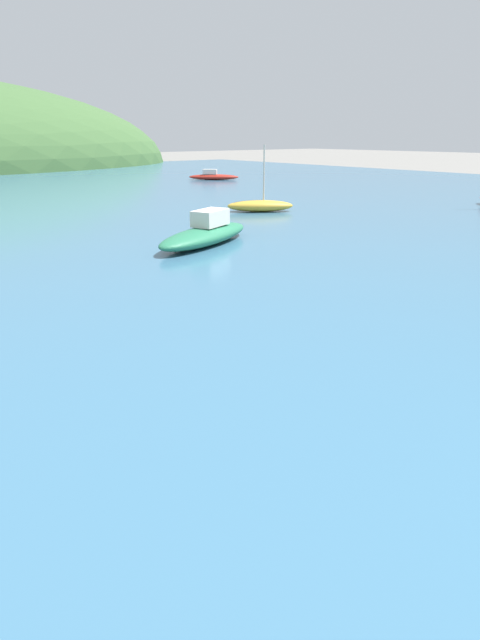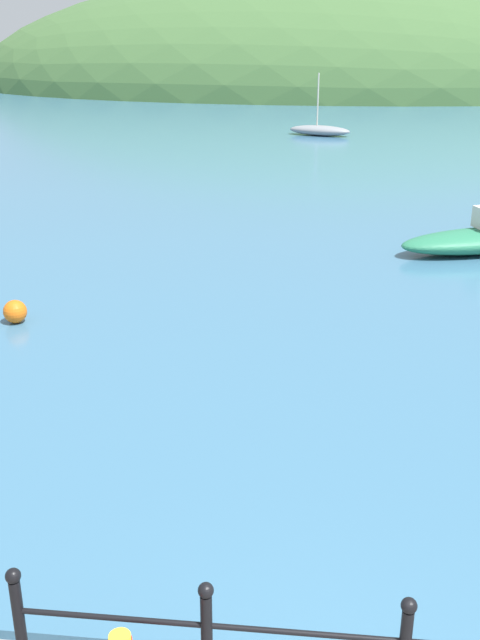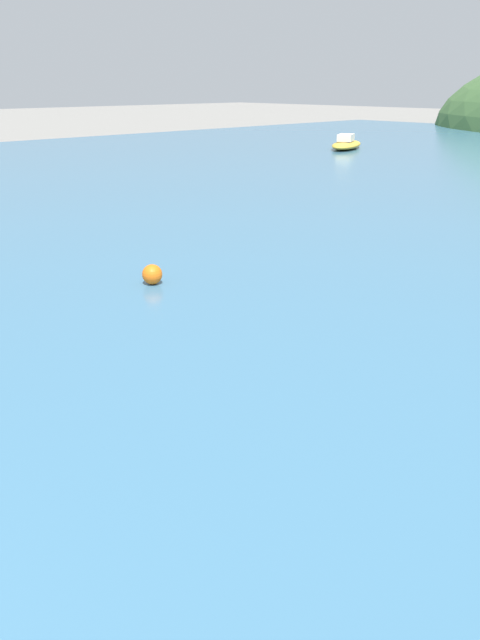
% 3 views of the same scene
% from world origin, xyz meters
% --- Properties ---
extents(boat_far_right, '(3.39, 4.73, 0.91)m').
position_xyz_m(boat_far_right, '(-20.41, 34.44, 0.39)').
color(boat_far_right, gold).
rests_on(boat_far_right, water).
extents(mooring_buoy, '(0.41, 0.41, 0.41)m').
position_xyz_m(mooring_buoy, '(-5.70, 9.03, 0.31)').
color(mooring_buoy, orange).
rests_on(mooring_buoy, water).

